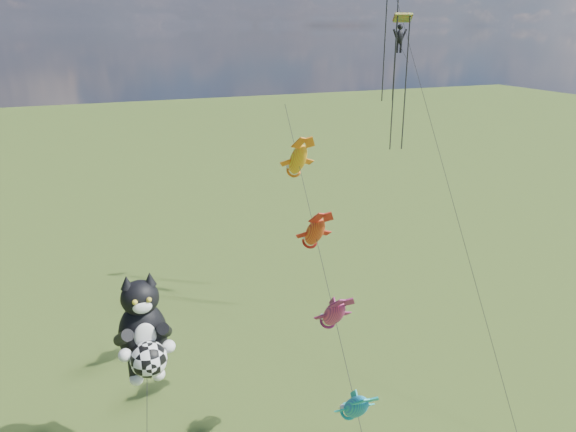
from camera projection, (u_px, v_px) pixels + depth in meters
name	position (u px, v px, depth m)	size (l,w,h in m)	color
cat_kite_rig	(144.00, 333.00, 25.43)	(2.63, 4.21, 9.96)	brown
fish_windsock_rig	(324.00, 272.00, 26.90)	(2.18, 15.88, 16.24)	brown
parafoil_rig	(401.00, 40.00, 35.61)	(2.32, 17.54, 24.87)	brown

